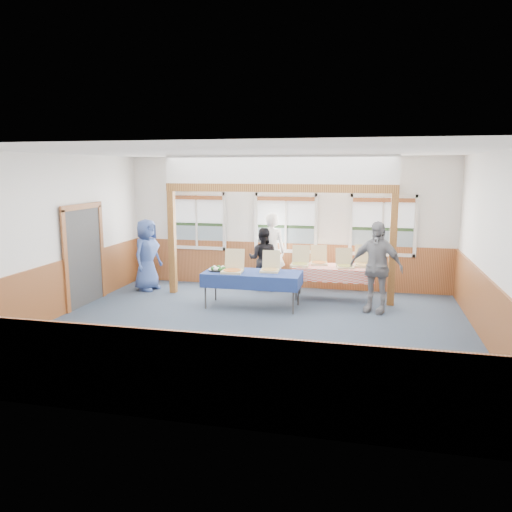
{
  "coord_description": "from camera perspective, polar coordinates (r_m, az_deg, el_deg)",
  "views": [
    {
      "loc": [
        2.01,
        -8.53,
        2.9
      ],
      "look_at": [
        -0.18,
        1.0,
        1.19
      ],
      "focal_mm": 35.0,
      "sensor_mm": 36.0,
      "label": 1
    }
  ],
  "objects": [
    {
      "name": "window_right",
      "position": [
        12.06,
        14.3,
        3.79
      ],
      "size": [
        1.56,
        0.1,
        1.46
      ],
      "color": "silver",
      "rests_on": "wall_back"
    },
    {
      "name": "ceiling",
      "position": [
        8.77,
        -0.31,
        11.88
      ],
      "size": [
        8.0,
        8.0,
        0.0
      ],
      "primitive_type": "plane",
      "rotation": [
        3.14,
        0.0,
        0.0
      ],
      "color": "white",
      "rests_on": "wall_back"
    },
    {
      "name": "pizza_box_d",
      "position": [
        11.48,
        7.2,
        -0.6
      ],
      "size": [
        0.44,
        0.51,
        0.41
      ],
      "rotation": [
        0.0,
        0.0,
        0.15
      ],
      "color": "#CABA86",
      "rests_on": "table_right"
    },
    {
      "name": "wall_left",
      "position": [
        10.52,
        -22.03,
        2.09
      ],
      "size": [
        0.0,
        8.0,
        8.0
      ],
      "primitive_type": "plane",
      "rotation": [
        1.57,
        0.0,
        1.57
      ],
      "color": "silver",
      "rests_on": "floor"
    },
    {
      "name": "post_right",
      "position": [
        10.98,
        15.35,
        0.65
      ],
      "size": [
        0.15,
        0.15,
        2.4
      ],
      "primitive_type": "cube",
      "color": "brown",
      "rests_on": "floor"
    },
    {
      "name": "person_grey",
      "position": [
        10.41,
        13.55,
        -1.23
      ],
      "size": [
        1.19,
        0.8,
        1.88
      ],
      "primitive_type": "imported",
      "rotation": [
        0.0,
        0.0,
        -0.35
      ],
      "color": "gray",
      "rests_on": "floor"
    },
    {
      "name": "veggie_tray",
      "position": [
        10.7,
        -4.33,
        -1.49
      ],
      "size": [
        0.42,
        0.42,
        0.1
      ],
      "color": "black",
      "rests_on": "table_left"
    },
    {
      "name": "wall_right",
      "position": [
        8.86,
        25.78,
        0.49
      ],
      "size": [
        0.0,
        8.0,
        8.0
      ],
      "primitive_type": "plane",
      "rotation": [
        1.57,
        0.0,
        -1.57
      ],
      "color": "silver",
      "rests_on": "floor"
    },
    {
      "name": "floor",
      "position": [
        9.23,
        -0.29,
        -8.38
      ],
      "size": [
        8.0,
        8.0,
        0.0
      ],
      "primitive_type": "plane",
      "color": "#2A3344",
      "rests_on": "ground"
    },
    {
      "name": "pizza_box_e",
      "position": [
        11.17,
        10.12,
        -0.97
      ],
      "size": [
        0.45,
        0.51,
        0.4
      ],
      "rotation": [
        0.0,
        0.0,
        0.19
      ],
      "color": "#CABA86",
      "rests_on": "table_right"
    },
    {
      "name": "table_right",
      "position": [
        11.29,
        8.89,
        -1.46
      ],
      "size": [
        1.92,
        1.22,
        0.76
      ],
      "rotation": [
        0.0,
        0.0,
        0.25
      ],
      "color": "#353535",
      "rests_on": "floor"
    },
    {
      "name": "pizza_box_b",
      "position": [
        10.58,
        1.62,
        -1.41
      ],
      "size": [
        0.41,
        0.49,
        0.42
      ],
      "rotation": [
        0.0,
        0.0,
        0.06
      ],
      "color": "#CABA86",
      "rests_on": "table_left"
    },
    {
      "name": "window_mid",
      "position": [
        12.22,
        3.43,
        4.16
      ],
      "size": [
        1.56,
        0.1,
        1.46
      ],
      "color": "silver",
      "rests_on": "wall_back"
    },
    {
      "name": "cased_opening",
      "position": [
        11.32,
        -19.1,
        -0.04
      ],
      "size": [
        0.06,
        1.3,
        2.1
      ],
      "primitive_type": "cube",
      "color": "#353535",
      "rests_on": "wall_left"
    },
    {
      "name": "cross_beam",
      "position": [
        11.03,
        2.47,
        7.77
      ],
      "size": [
        5.15,
        0.18,
        0.18
      ],
      "primitive_type": "cube",
      "color": "brown",
      "rests_on": "post_left"
    },
    {
      "name": "drink_glass",
      "position": [
        10.99,
        13.24,
        -1.19
      ],
      "size": [
        0.07,
        0.07,
        0.15
      ],
      "primitive_type": "cylinder",
      "color": "olive",
      "rests_on": "table_right"
    },
    {
      "name": "wainscot_back",
      "position": [
        12.4,
        3.39,
        -1.03
      ],
      "size": [
        7.98,
        0.05,
        1.1
      ],
      "primitive_type": "cube",
      "color": "brown",
      "rests_on": "floor"
    },
    {
      "name": "pizza_box_a",
      "position": [
        10.5,
        -2.69,
        -1.49
      ],
      "size": [
        0.45,
        0.54,
        0.46
      ],
      "rotation": [
        0.0,
        0.0,
        0.06
      ],
      "color": "#CABA86",
      "rests_on": "table_left"
    },
    {
      "name": "wall_front",
      "position": [
        5.57,
        -8.59,
        -3.67
      ],
      "size": [
        8.0,
        0.0,
        8.0
      ],
      "primitive_type": "plane",
      "rotation": [
        -1.57,
        0.0,
        0.0
      ],
      "color": "silver",
      "rests_on": "floor"
    },
    {
      "name": "woman_white",
      "position": [
        12.02,
        1.73,
        0.52
      ],
      "size": [
        0.74,
        0.54,
        1.88
      ],
      "primitive_type": "imported",
      "rotation": [
        0.0,
        0.0,
        3.29
      ],
      "color": "white",
      "rests_on": "floor"
    },
    {
      "name": "window_left",
      "position": [
        12.8,
        -6.8,
        4.37
      ],
      "size": [
        1.56,
        0.1,
        1.46
      ],
      "color": "silver",
      "rests_on": "wall_back"
    },
    {
      "name": "pizza_box_c",
      "position": [
        11.24,
        5.05,
        -0.77
      ],
      "size": [
        0.41,
        0.5,
        0.43
      ],
      "rotation": [
        0.0,
        0.0,
        0.04
      ],
      "color": "#CABA86",
      "rests_on": "table_right"
    },
    {
      "name": "wainscot_right",
      "position": [
        9.07,
        25.12,
        -6.07
      ],
      "size": [
        0.05,
        6.98,
        1.1
      ],
      "primitive_type": "cube",
      "color": "brown",
      "rests_on": "floor"
    },
    {
      "name": "wainscot_left",
      "position": [
        10.69,
        -21.56,
        -3.5
      ],
      "size": [
        0.05,
        6.98,
        1.1
      ],
      "primitive_type": "cube",
      "color": "brown",
      "rests_on": "floor"
    },
    {
      "name": "wainscot_front",
      "position": [
        5.93,
        -8.23,
        -13.53
      ],
      "size": [
        7.98,
        0.05,
        1.1
      ],
      "primitive_type": "cube",
      "color": "brown",
      "rests_on": "floor"
    },
    {
      "name": "woman_black",
      "position": [
        12.01,
        0.83,
        -0.35
      ],
      "size": [
        0.76,
        0.61,
        1.52
      ],
      "primitive_type": "imported",
      "rotation": [
        0.0,
        0.0,
        3.1
      ],
      "color": "black",
      "rests_on": "floor"
    },
    {
      "name": "table_left",
      "position": [
        10.52,
        -0.41,
        -2.12
      ],
      "size": [
        2.23,
        1.69,
        0.76
      ],
      "rotation": [
        0.0,
        0.0,
        0.4
      ],
      "color": "#353535",
      "rests_on": "floor"
    },
    {
      "name": "pizza_box_f",
      "position": [
        11.38,
        12.22,
        -0.82
      ],
      "size": [
        0.42,
        0.51,
        0.45
      ],
      "rotation": [
        0.0,
        0.0,
        0.02
      ],
      "color": "#CABA86",
      "rests_on": "table_right"
    },
    {
      "name": "man_blue",
      "position": [
        12.3,
        -12.34,
        0.14
      ],
      "size": [
        0.72,
        0.94,
        1.72
      ],
      "primitive_type": "imported",
      "rotation": [
        0.0,
        0.0,
        1.34
      ],
      "color": "#3A5292",
      "rests_on": "floor"
    },
    {
      "name": "post_left",
      "position": [
        11.86,
        -9.55,
        1.53
      ],
      "size": [
        0.15,
        0.15,
        2.4
      ],
      "primitive_type": "cube",
      "color": "brown",
      "rests_on": "floor"
    },
    {
      "name": "wall_back",
      "position": [
        12.27,
        3.46,
        3.81
      ],
      "size": [
        8.0,
        0.0,
        8.0
      ],
      "primitive_type": "plane",
      "rotation": [
        1.57,
        0.0,
        0.0
      ],
      "color": "silver",
      "rests_on": "floor"
    }
  ]
}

